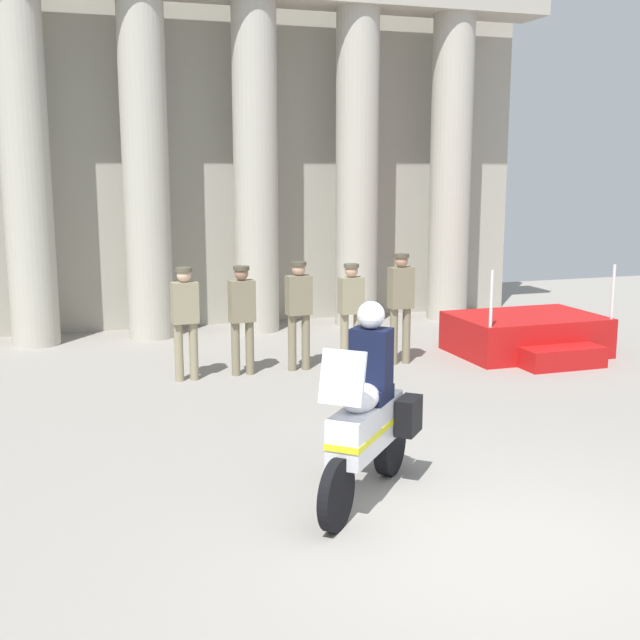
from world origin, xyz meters
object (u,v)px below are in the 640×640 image
object	(u,v)px
officer_in_row_3	(351,306)
officer_in_row_1	(242,311)
reviewing_stand	(528,336)
officer_in_row_0	(185,314)
officer_in_row_4	(401,299)
officer_in_row_2	(299,307)
motorcycle_with_rider	(369,417)

from	to	relation	value
officer_in_row_3	officer_in_row_1	bearing A→B (deg)	-1.01
reviewing_stand	officer_in_row_1	xyz separation A→B (m)	(-4.89, 0.17, 0.66)
officer_in_row_1	officer_in_row_3	size ratio (longest dim) A/B	1.02
officer_in_row_0	officer_in_row_4	xyz separation A→B (m)	(3.43, -0.03, 0.05)
officer_in_row_1	officer_in_row_2	world-z (taller)	officer_in_row_2
officer_in_row_0	officer_in_row_1	size ratio (longest dim) A/B	1.01
officer_in_row_0	officer_in_row_1	bearing A→B (deg)	-178.66
motorcycle_with_rider	reviewing_stand	bearing A→B (deg)	176.84
reviewing_stand	officer_in_row_3	bearing A→B (deg)	175.94
reviewing_stand	officer_in_row_4	size ratio (longest dim) A/B	1.36
officer_in_row_2	officer_in_row_1	bearing A→B (deg)	-1.36
officer_in_row_3	officer_in_row_0	bearing A→B (deg)	-0.24
reviewing_stand	officer_in_row_0	bearing A→B (deg)	178.96
reviewing_stand	officer_in_row_1	world-z (taller)	officer_in_row_1
reviewing_stand	motorcycle_with_rider	distance (m)	6.83
officer_in_row_4	officer_in_row_3	bearing A→B (deg)	-13.55
reviewing_stand	officer_in_row_4	world-z (taller)	officer_in_row_4
officer_in_row_2	motorcycle_with_rider	size ratio (longest dim) A/B	0.89
officer_in_row_1	officer_in_row_3	bearing A→B (deg)	178.99
reviewing_stand	officer_in_row_0	xyz separation A→B (m)	(-5.76, 0.10, 0.68)
officer_in_row_2	officer_in_row_3	world-z (taller)	officer_in_row_2
motorcycle_with_rider	officer_in_row_2	bearing A→B (deg)	-147.53
reviewing_stand	officer_in_row_3	distance (m)	3.19
officer_in_row_0	officer_in_row_4	bearing A→B (deg)	176.69
officer_in_row_0	motorcycle_with_rider	distance (m)	5.00
officer_in_row_3	officer_in_row_4	world-z (taller)	officer_in_row_4
reviewing_stand	officer_in_row_2	bearing A→B (deg)	177.29
officer_in_row_0	officer_in_row_2	world-z (taller)	officer_in_row_2
officer_in_row_0	officer_in_row_2	distance (m)	1.77
officer_in_row_0	officer_in_row_3	xyz separation A→B (m)	(2.64, 0.12, -0.03)
reviewing_stand	officer_in_row_0	size ratio (longest dim) A/B	1.43
officer_in_row_3	officer_in_row_4	size ratio (longest dim) A/B	0.92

